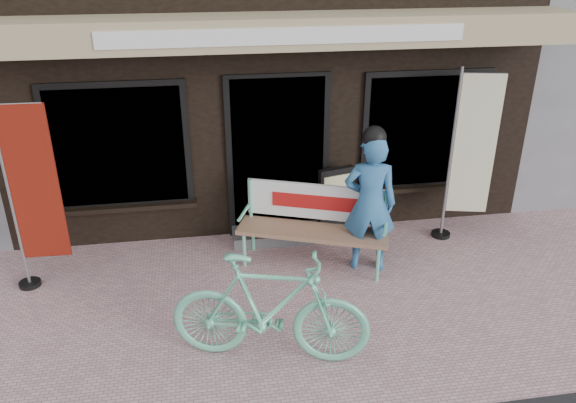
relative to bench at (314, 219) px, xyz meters
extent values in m
plane|color=#C5979D|center=(-0.32, -1.13, -0.58)|extent=(70.00, 70.00, 0.00)
cube|color=black|center=(-0.32, 3.87, 1.22)|extent=(7.00, 6.00, 3.60)
cube|color=tan|center=(-0.32, 0.52, 2.17)|extent=(7.00, 0.80, 0.35)
cube|color=white|center=(-0.32, 0.11, 2.17)|extent=(4.00, 0.02, 0.18)
cube|color=black|center=(-0.32, 0.85, 0.52)|extent=(1.20, 0.06, 2.10)
cube|color=black|center=(-0.32, 0.84, 0.52)|extent=(1.35, 0.04, 2.20)
cube|color=black|center=(-2.32, 0.85, 0.77)|extent=(1.60, 0.06, 1.50)
cube|color=black|center=(1.68, 0.85, 0.77)|extent=(1.60, 0.06, 1.50)
cube|color=black|center=(-2.32, 0.84, 0.77)|extent=(1.75, 0.04, 1.65)
cube|color=black|center=(1.68, 0.84, 0.77)|extent=(1.75, 0.04, 1.65)
cube|color=black|center=(-2.32, 0.79, -0.03)|extent=(1.80, 0.18, 0.06)
cube|color=black|center=(1.68, 0.79, -0.03)|extent=(1.80, 0.18, 0.06)
cube|color=#59595B|center=(-0.32, 0.62, -0.51)|extent=(1.30, 0.45, 0.15)
cylinder|color=#6ACFA9|center=(-0.87, 0.02, -0.37)|extent=(0.06, 0.06, 0.43)
cylinder|color=#6ACFA9|center=(-0.72, 0.40, -0.37)|extent=(0.06, 0.06, 0.43)
cylinder|color=#6ACFA9|center=(0.65, -0.58, -0.37)|extent=(0.06, 0.06, 0.43)
cylinder|color=#6ACFA9|center=(0.80, -0.20, -0.37)|extent=(0.06, 0.06, 0.43)
cube|color=#996E53|center=(-0.04, -0.09, -0.12)|extent=(1.88, 1.10, 0.05)
cylinder|color=#6ACFA9|center=(-0.74, 0.41, 0.13)|extent=(0.06, 0.06, 0.56)
cylinder|color=#6ACFA9|center=(0.82, -0.21, 0.13)|extent=(0.06, 0.06, 0.56)
cube|color=white|center=(0.05, 0.12, 0.18)|extent=(1.63, 0.67, 0.46)
cube|color=#B21414|center=(0.04, 0.10, 0.18)|extent=(1.03, 0.41, 0.18)
cylinder|color=#6ACFA9|center=(-0.84, 0.23, 0.05)|extent=(0.20, 0.43, 0.04)
cylinder|color=#6ACFA9|center=(0.77, -0.41, 0.05)|extent=(0.20, 0.43, 0.04)
imported|color=teal|center=(0.61, -0.24, 0.27)|extent=(0.70, 0.54, 1.71)
sphere|color=black|center=(0.61, -0.24, 1.09)|extent=(0.33, 0.33, 0.27)
imported|color=#6ACFA9|center=(-0.78, -1.71, -0.02)|extent=(1.96, 1.02, 1.13)
cylinder|color=gray|center=(-3.40, -0.03, 0.54)|extent=(0.04, 0.04, 2.25)
cylinder|color=gray|center=(-3.15, -0.03, 1.58)|extent=(0.51, 0.04, 0.02)
cube|color=maroon|center=(-3.13, -0.03, 0.69)|extent=(0.51, 0.04, 1.79)
cylinder|color=black|center=(-3.40, -0.03, -0.56)|extent=(0.25, 0.25, 0.05)
cylinder|color=gray|center=(1.85, 0.36, 0.57)|extent=(0.05, 0.05, 2.31)
cylinder|color=gray|center=(2.11, 0.30, 1.64)|extent=(0.52, 0.14, 0.03)
cube|color=beige|center=(2.13, 0.29, 0.73)|extent=(0.52, 0.15, 1.84)
cylinder|color=black|center=(1.85, 0.36, -0.56)|extent=(0.30, 0.30, 0.05)
cube|color=black|center=(0.41, 0.62, -0.09)|extent=(0.50, 0.22, 0.99)
cube|color=beige|center=(0.43, 0.57, 0.02)|extent=(0.41, 0.13, 0.60)
camera|label=1|loc=(-1.30, -5.99, 3.10)|focal=35.00mm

